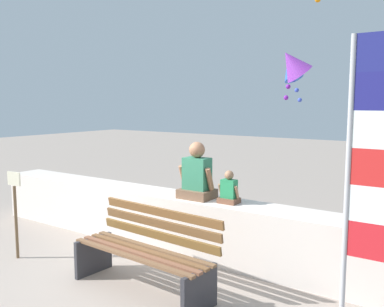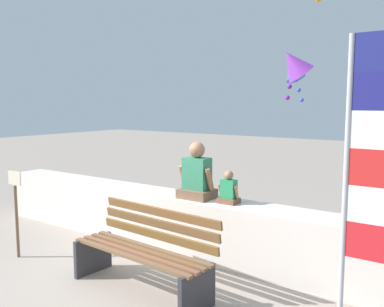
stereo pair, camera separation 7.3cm
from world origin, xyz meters
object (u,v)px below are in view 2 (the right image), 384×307
object	(u,v)px
park_bench	(145,252)
sign_post	(16,206)
flag_banner	(363,161)
person_adult	(197,176)
person_child	(229,191)
kite_purple	(294,64)
kite_blue	(293,70)

from	to	relation	value
park_bench	sign_post	size ratio (longest dim) A/B	1.52
park_bench	flag_banner	xyz separation A→B (m)	(2.13, 0.53, 1.13)
person_adult	person_child	distance (m)	0.51
sign_post	flag_banner	bearing A→B (deg)	10.80
person_adult	kite_purple	world-z (taller)	kite_purple
person_adult	kite_blue	world-z (taller)	kite_blue
kite_purple	park_bench	bearing A→B (deg)	-97.77
person_child	flag_banner	distance (m)	1.99
person_child	sign_post	world-z (taller)	person_child
flag_banner	sign_post	xyz separation A→B (m)	(-4.17, -0.80, -0.85)
person_child	flag_banner	bearing A→B (deg)	-21.02
person_adult	flag_banner	bearing A→B (deg)	-16.70
kite_blue	sign_post	world-z (taller)	kite_blue
kite_purple	sign_post	world-z (taller)	kite_purple
person_child	kite_blue	size ratio (longest dim) A/B	0.52
sign_post	person_adult	bearing A→B (deg)	37.71
park_bench	person_adult	world-z (taller)	person_adult
flag_banner	kite_purple	world-z (taller)	kite_purple
flag_banner	kite_blue	xyz separation A→B (m)	(-2.06, 3.43, 1.10)
park_bench	kite_blue	distance (m)	4.54
park_bench	flag_banner	distance (m)	2.47
person_child	kite_purple	bearing A→B (deg)	88.15
kite_purple	kite_blue	world-z (taller)	kite_purple
park_bench	sign_post	bearing A→B (deg)	-172.50
flag_banner	kite_blue	distance (m)	4.15
park_bench	person_adult	size ratio (longest dim) A/B	2.33
flag_banner	park_bench	bearing A→B (deg)	-166.12
person_child	kite_purple	world-z (taller)	kite_purple
person_adult	person_child	size ratio (longest dim) A/B	1.80
person_child	sign_post	xyz separation A→B (m)	(-2.40, -1.48, -0.25)
person_adult	kite_blue	bearing A→B (deg)	85.72
person_adult	kite_purple	bearing A→B (deg)	73.82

